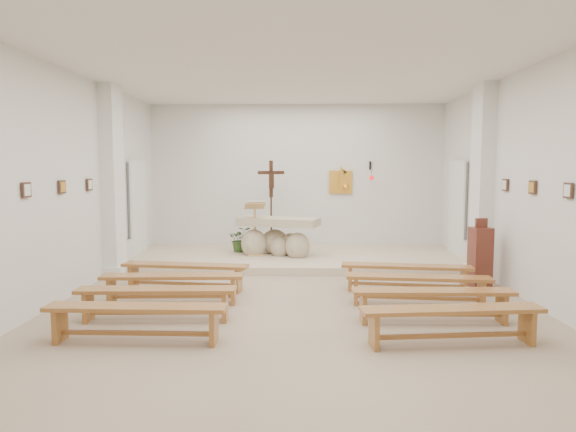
{
  "coord_description": "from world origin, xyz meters",
  "views": [
    {
      "loc": [
        0.08,
        -7.36,
        2.02
      ],
      "look_at": [
        -0.13,
        1.6,
        1.16
      ],
      "focal_mm": 32.0,
      "sensor_mm": 36.0,
      "label": 1
    }
  ],
  "objects_px": {
    "lectern": "(255,228)",
    "bench_left_fourth": "(136,315)",
    "bench_right_second": "(418,283)",
    "altar": "(277,239)",
    "crucifix_stand": "(271,198)",
    "bench_right_front": "(406,272)",
    "bench_left_second": "(172,282)",
    "donation_pedestal": "(480,257)",
    "bench_right_fourth": "(452,317)",
    "bench_left_third": "(157,296)",
    "bench_right_third": "(433,298)",
    "bench_left_front": "(185,271)"
  },
  "relations": [
    {
      "from": "crucifix_stand",
      "to": "bench_left_fourth",
      "type": "xyz_separation_m",
      "value": [
        -1.22,
        -5.85,
        -0.98
      ]
    },
    {
      "from": "bench_left_third",
      "to": "bench_left_fourth",
      "type": "height_order",
      "value": "same"
    },
    {
      "from": "lectern",
      "to": "bench_right_third",
      "type": "distance_m",
      "value": 5.0
    },
    {
      "from": "altar",
      "to": "bench_left_third",
      "type": "bearing_deg",
      "value": -92.05
    },
    {
      "from": "altar",
      "to": "donation_pedestal",
      "type": "distance_m",
      "value": 4.14
    },
    {
      "from": "bench_right_second",
      "to": "bench_right_third",
      "type": "distance_m",
      "value": 0.84
    },
    {
      "from": "bench_left_front",
      "to": "bench_right_fourth",
      "type": "height_order",
      "value": "same"
    },
    {
      "from": "crucifix_stand",
      "to": "bench_right_front",
      "type": "distance_m",
      "value": 4.21
    },
    {
      "from": "bench_left_third",
      "to": "bench_right_fourth",
      "type": "xyz_separation_m",
      "value": [
        3.6,
        -0.84,
        0.0
      ]
    },
    {
      "from": "bench_right_front",
      "to": "bench_right_fourth",
      "type": "relative_size",
      "value": 1.0
    },
    {
      "from": "altar",
      "to": "bench_left_fourth",
      "type": "distance_m",
      "value": 5.26
    },
    {
      "from": "bench_left_front",
      "to": "bench_right_fourth",
      "type": "bearing_deg",
      "value": -28.03
    },
    {
      "from": "lectern",
      "to": "bench_left_third",
      "type": "height_order",
      "value": "lectern"
    },
    {
      "from": "bench_left_second",
      "to": "donation_pedestal",
      "type": "bearing_deg",
      "value": 10.93
    },
    {
      "from": "bench_right_front",
      "to": "bench_right_second",
      "type": "relative_size",
      "value": 1.0
    },
    {
      "from": "bench_left_front",
      "to": "bench_left_fourth",
      "type": "relative_size",
      "value": 1.01
    },
    {
      "from": "bench_right_third",
      "to": "bench_right_fourth",
      "type": "height_order",
      "value": "same"
    },
    {
      "from": "altar",
      "to": "bench_left_fourth",
      "type": "xyz_separation_m",
      "value": [
        -1.4,
        -5.07,
        -0.16
      ]
    },
    {
      "from": "bench_right_second",
      "to": "bench_left_third",
      "type": "height_order",
      "value": "same"
    },
    {
      "from": "bench_right_second",
      "to": "altar",
      "type": "bearing_deg",
      "value": 128.32
    },
    {
      "from": "lectern",
      "to": "bench_left_front",
      "type": "distance_m",
      "value": 2.73
    },
    {
      "from": "bench_right_front",
      "to": "bench_right_second",
      "type": "xyz_separation_m",
      "value": [
        0.0,
        -0.84,
        0.0
      ]
    },
    {
      "from": "bench_right_second",
      "to": "bench_right_fourth",
      "type": "height_order",
      "value": "same"
    },
    {
      "from": "bench_right_second",
      "to": "bench_left_fourth",
      "type": "xyz_separation_m",
      "value": [
        -3.6,
        -1.68,
        0.0
      ]
    },
    {
      "from": "bench_left_front",
      "to": "bench_left_second",
      "type": "distance_m",
      "value": 0.84
    },
    {
      "from": "crucifix_stand",
      "to": "bench_left_front",
      "type": "distance_m",
      "value": 3.69
    },
    {
      "from": "bench_right_third",
      "to": "bench_right_fourth",
      "type": "bearing_deg",
      "value": -90.84
    },
    {
      "from": "lectern",
      "to": "bench_right_fourth",
      "type": "xyz_separation_m",
      "value": [
        2.67,
        -5.05,
        -0.4
      ]
    },
    {
      "from": "bench_left_third",
      "to": "bench_right_front",
      "type": "bearing_deg",
      "value": 22.97
    },
    {
      "from": "bench_left_second",
      "to": "altar",
      "type": "bearing_deg",
      "value": 64.92
    },
    {
      "from": "crucifix_stand",
      "to": "bench_right_third",
      "type": "xyz_separation_m",
      "value": [
        2.37,
        -5.01,
        -0.98
      ]
    },
    {
      "from": "altar",
      "to": "bench_right_front",
      "type": "distance_m",
      "value": 3.37
    },
    {
      "from": "bench_left_front",
      "to": "bench_left_fourth",
      "type": "height_order",
      "value": "same"
    },
    {
      "from": "bench_left_second",
      "to": "bench_left_third",
      "type": "distance_m",
      "value": 0.84
    },
    {
      "from": "lectern",
      "to": "bench_left_front",
      "type": "height_order",
      "value": "lectern"
    },
    {
      "from": "lectern",
      "to": "bench_left_second",
      "type": "height_order",
      "value": "lectern"
    },
    {
      "from": "crucifix_stand",
      "to": "bench_right_front",
      "type": "bearing_deg",
      "value": -71.89
    },
    {
      "from": "bench_right_third",
      "to": "altar",
      "type": "bearing_deg",
      "value": 116.6
    },
    {
      "from": "donation_pedestal",
      "to": "bench_left_third",
      "type": "height_order",
      "value": "donation_pedestal"
    },
    {
      "from": "donation_pedestal",
      "to": "bench_right_fourth",
      "type": "relative_size",
      "value": 0.56
    },
    {
      "from": "altar",
      "to": "bench_left_fourth",
      "type": "height_order",
      "value": "altar"
    },
    {
      "from": "lectern",
      "to": "bench_left_fourth",
      "type": "bearing_deg",
      "value": -112.69
    },
    {
      "from": "bench_left_front",
      "to": "bench_left_fourth",
      "type": "distance_m",
      "value": 2.51
    },
    {
      "from": "bench_right_front",
      "to": "bench_left_second",
      "type": "relative_size",
      "value": 1.01
    },
    {
      "from": "bench_left_front",
      "to": "donation_pedestal",
      "type": "bearing_deg",
      "value": 10.94
    },
    {
      "from": "bench_right_second",
      "to": "bench_left_third",
      "type": "xyz_separation_m",
      "value": [
        -3.6,
        -0.84,
        0.0
      ]
    },
    {
      "from": "lectern",
      "to": "bench_left_third",
      "type": "xyz_separation_m",
      "value": [
        -0.93,
        -4.21,
        -0.4
      ]
    },
    {
      "from": "crucifix_stand",
      "to": "donation_pedestal",
      "type": "xyz_separation_m",
      "value": [
        3.67,
        -2.99,
        -0.8
      ]
    },
    {
      "from": "bench_right_fourth",
      "to": "bench_right_front",
      "type": "bearing_deg",
      "value": 83.8
    },
    {
      "from": "bench_left_third",
      "to": "lectern",
      "type": "bearing_deg",
      "value": 75.56
    }
  ]
}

